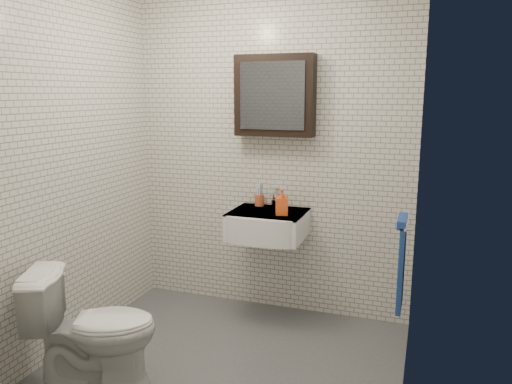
# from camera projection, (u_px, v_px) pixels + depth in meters

# --- Properties ---
(ground) EXTENTS (2.20, 2.00, 0.01)m
(ground) POSITION_uv_depth(u_px,v_px,m) (223.00, 366.00, 3.19)
(ground) COLOR #484B4F
(ground) RESTS_ON ground
(room_shell) EXTENTS (2.22, 2.02, 2.51)m
(room_shell) POSITION_uv_depth(u_px,v_px,m) (220.00, 137.00, 2.91)
(room_shell) COLOR silver
(room_shell) RESTS_ON ground
(washbasin) EXTENTS (0.55, 0.50, 0.20)m
(washbasin) POSITION_uv_depth(u_px,v_px,m) (266.00, 225.00, 3.71)
(washbasin) COLOR white
(washbasin) RESTS_ON room_shell
(faucet) EXTENTS (0.06, 0.20, 0.15)m
(faucet) POSITION_uv_depth(u_px,v_px,m) (274.00, 198.00, 3.86)
(faucet) COLOR silver
(faucet) RESTS_ON washbasin
(mirror_cabinet) EXTENTS (0.60, 0.15, 0.60)m
(mirror_cabinet) POSITION_uv_depth(u_px,v_px,m) (275.00, 96.00, 3.70)
(mirror_cabinet) COLOR black
(mirror_cabinet) RESTS_ON room_shell
(towel_rail) EXTENTS (0.09, 0.30, 0.58)m
(towel_rail) POSITION_uv_depth(u_px,v_px,m) (402.00, 259.00, 3.04)
(towel_rail) COLOR silver
(towel_rail) RESTS_ON room_shell
(toothbrush_cup) EXTENTS (0.07, 0.07, 0.19)m
(toothbrush_cup) POSITION_uv_depth(u_px,v_px,m) (259.00, 200.00, 3.91)
(toothbrush_cup) COLOR #B74F2D
(toothbrush_cup) RESTS_ON washbasin
(soap_bottle) EXTENTS (0.11, 0.11, 0.19)m
(soap_bottle) POSITION_uv_depth(u_px,v_px,m) (282.00, 202.00, 3.61)
(soap_bottle) COLOR orange
(soap_bottle) RESTS_ON washbasin
(toilet) EXTENTS (0.82, 0.66, 0.73)m
(toilet) POSITION_uv_depth(u_px,v_px,m) (94.00, 328.00, 2.92)
(toilet) COLOR white
(toilet) RESTS_ON ground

